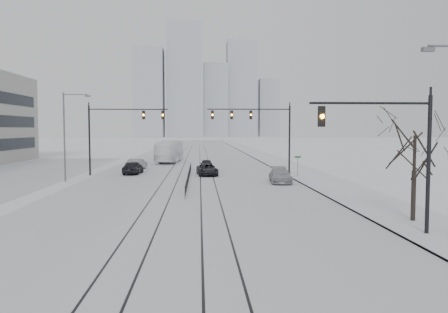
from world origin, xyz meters
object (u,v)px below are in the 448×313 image
Objects in this scene: sedan_sb_inner at (133,168)px; sedan_nb_far at (206,165)px; box_truck at (170,152)px; traffic_mast_near at (397,145)px; sedan_nb_front at (207,170)px; bare_tree at (415,144)px; sedan_nb_right at (280,175)px; sedan_sb_outer at (137,164)px.

sedan_sb_inner is 10.06m from sedan_nb_far.
traffic_mast_near is at bearing 110.95° from box_truck.
sedan_nb_far is at bearing 84.99° from sedan_nb_front.
sedan_nb_front is 1.20× the size of sedan_nb_far.
bare_tree is 1.33× the size of sedan_sb_inner.
sedan_sb_inner is at bearing -147.55° from sedan_nb_far.
sedan_nb_far reaches higher than sedan_nb_front.
bare_tree reaches higher than sedan_nb_right.
box_truck is (3.42, 12.97, 0.98)m from sedan_sb_outer.
traffic_mast_near is 22.32m from sedan_nb_right.
traffic_mast_near reaches higher than box_truck.
bare_tree is (2.41, 3.00, -0.07)m from traffic_mast_near.
bare_tree is 1.38× the size of sedan_sb_outer.
sedan_nb_far is (8.75, 4.96, -0.10)m from sedan_sb_inner.
sedan_nb_front is at bearing 113.22° from bare_tree.
bare_tree is 1.21× the size of sedan_nb_right.
bare_tree reaches higher than sedan_nb_front.
sedan_nb_far is at bearing 108.73° from bare_tree.
traffic_mast_near is at bearing -78.21° from sedan_nb_front.
sedan_sb_outer is at bearing -82.00° from sedan_sb_inner.
sedan_nb_right is at bearing 148.17° from sedan_sb_outer.
sedan_sb_outer and sedan_nb_right have the same top height.
sedan_sb_inner reaches higher than sedan_nb_far.
bare_tree is 19.72m from sedan_nb_right.
sedan_nb_far is (-8.79, 36.04, -3.89)m from traffic_mast_near.
traffic_mast_near reaches higher than sedan_nb_far.
sedan_nb_front is (8.75, -1.96, -0.12)m from sedan_sb_inner.
sedan_sb_inner is 0.96× the size of sedan_nb_front.
sedan_nb_right is 30.55m from box_truck.
sedan_sb_inner is (-17.54, 31.07, -3.78)m from traffic_mast_near.
sedan_sb_outer reaches higher than sedan_nb_far.
sedan_sb_outer is (-20.30, 33.66, -3.76)m from bare_tree.
box_truck is at bearing 119.89° from sedan_nb_right.
bare_tree reaches higher than sedan_sb_outer.
sedan_sb_inner is 0.37× the size of box_truck.
sedan_sb_outer is 9.13m from sedan_nb_far.
box_truck reaches higher than sedan_nb_front.
sedan_nb_far is at bearing 103.70° from traffic_mast_near.
sedan_nb_front is at bearing 106.80° from traffic_mast_near.
box_truck is at bearing 115.56° from sedan_nb_far.
box_truck is at bearing 100.46° from sedan_nb_front.
bare_tree is 1.54× the size of sedan_nb_far.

